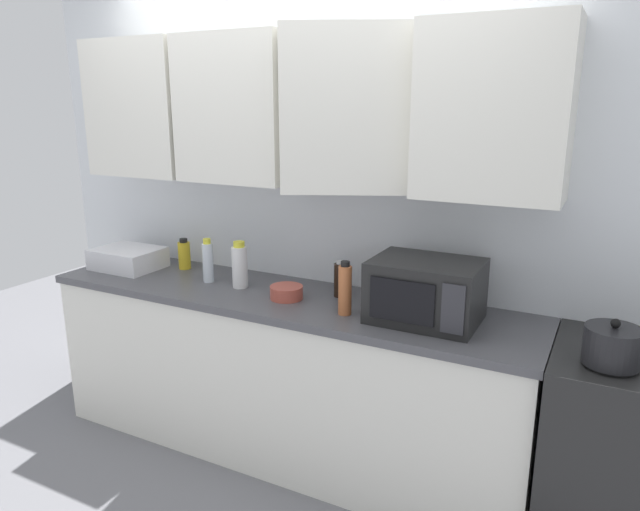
% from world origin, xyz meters
% --- Properties ---
extents(wall_back_with_cabinets, '(3.51, 0.56, 2.60)m').
position_xyz_m(wall_back_with_cabinets, '(-0.00, -0.07, 1.58)').
color(wall_back_with_cabinets, white).
rests_on(wall_back_with_cabinets, ground_plane).
extents(counter_run, '(2.64, 0.63, 0.90)m').
position_xyz_m(counter_run, '(0.00, -0.30, 0.45)').
color(counter_run, white).
rests_on(counter_run, ground_plane).
extents(kettle, '(0.21, 0.21, 0.18)m').
position_xyz_m(kettle, '(1.54, -0.46, 0.98)').
color(kettle, black).
rests_on(kettle, stove_range).
extents(microwave, '(0.48, 0.37, 0.28)m').
position_xyz_m(microwave, '(0.77, -0.31, 1.04)').
color(microwave, black).
rests_on(microwave, counter_run).
extents(dish_rack, '(0.38, 0.30, 0.12)m').
position_xyz_m(dish_rack, '(-1.07, -0.30, 0.96)').
color(dish_rack, silver).
rests_on(dish_rack, counter_run).
extents(bottle_white_jar, '(0.08, 0.08, 0.25)m').
position_xyz_m(bottle_white_jar, '(-0.26, -0.30, 1.02)').
color(bottle_white_jar, white).
rests_on(bottle_white_jar, counter_run).
extents(bottle_spice_jar, '(0.06, 0.06, 0.26)m').
position_xyz_m(bottle_spice_jar, '(0.41, -0.41, 1.02)').
color(bottle_spice_jar, '#BC6638').
rests_on(bottle_spice_jar, counter_run).
extents(bottle_yellow_mustard, '(0.07, 0.07, 0.18)m').
position_xyz_m(bottle_yellow_mustard, '(-0.76, -0.15, 0.99)').
color(bottle_yellow_mustard, gold).
rests_on(bottle_yellow_mustard, counter_run).
extents(bottle_soy_dark, '(0.06, 0.06, 0.19)m').
position_xyz_m(bottle_soy_dark, '(0.28, -0.19, 0.99)').
color(bottle_soy_dark, black).
rests_on(bottle_soy_dark, counter_run).
extents(bottle_clear_tall, '(0.06, 0.06, 0.24)m').
position_xyz_m(bottle_clear_tall, '(-0.47, -0.30, 1.02)').
color(bottle_clear_tall, silver).
rests_on(bottle_clear_tall, counter_run).
extents(bowl_ceramic_small, '(0.17, 0.17, 0.07)m').
position_xyz_m(bowl_ceramic_small, '(0.06, -0.34, 0.93)').
color(bowl_ceramic_small, '#B24C3D').
rests_on(bowl_ceramic_small, counter_run).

